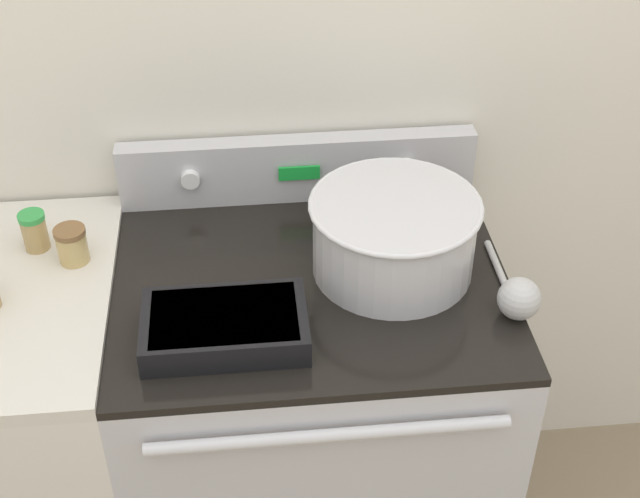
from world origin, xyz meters
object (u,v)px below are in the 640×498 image
object	(u,v)px
ladle	(518,297)
spice_jar_green_cap	(34,231)
mixing_bowl	(394,232)
spice_jar_brown_cap	(72,245)
casserole_dish	(225,325)

from	to	relation	value
ladle	spice_jar_green_cap	world-z (taller)	spice_jar_green_cap
mixing_bowl	spice_jar_brown_cap	size ratio (longest dim) A/B	4.38
spice_jar_green_cap	mixing_bowl	bearing A→B (deg)	-10.15
casserole_dish	ladle	xyz separation A→B (m)	(0.55, 0.02, 0.01)
mixing_bowl	ladle	distance (m)	0.27
casserole_dish	spice_jar_green_cap	xyz separation A→B (m)	(-0.38, 0.30, 0.02)
casserole_dish	spice_jar_green_cap	world-z (taller)	spice_jar_green_cap
spice_jar_green_cap	spice_jar_brown_cap	bearing A→B (deg)	-32.61
mixing_bowl	spice_jar_green_cap	distance (m)	0.73
mixing_bowl	casserole_dish	xyz separation A→B (m)	(-0.34, -0.17, -0.06)
spice_jar_brown_cap	mixing_bowl	bearing A→B (deg)	-6.87
spice_jar_green_cap	ladle	bearing A→B (deg)	-17.09
mixing_bowl	spice_jar_green_cap	xyz separation A→B (m)	(-0.72, 0.13, -0.04)
ladle	spice_jar_brown_cap	xyz separation A→B (m)	(-0.85, 0.23, 0.01)
mixing_bowl	casserole_dish	bearing A→B (deg)	-152.93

